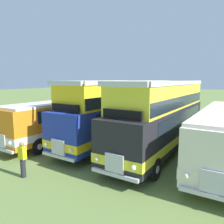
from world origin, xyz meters
TOP-DOWN VIEW (x-y plane):
  - bus_first_in_row at (-14.66, -0.20)m, footprint 3.06×10.83m
  - bus_second_in_row at (-10.99, 0.30)m, footprint 2.95×10.15m
  - bus_third_in_row at (-7.33, 0.44)m, footprint 3.04×11.30m
  - marshal_person at (-11.82, -6.51)m, footprint 0.36×0.24m

SIDE VIEW (x-z plane):
  - marshal_person at x=-11.82m, z-range 0.02..1.75m
  - bus_first_in_row at x=-14.66m, z-range 0.26..3.25m
  - bus_second_in_row at x=-10.99m, z-range 0.10..4.62m
  - bus_third_in_row at x=-7.33m, z-range 0.10..4.62m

